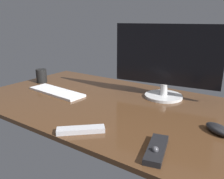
{
  "coord_description": "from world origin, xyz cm",
  "views": [
    {
      "loc": [
        70.15,
        -94.19,
        44.34
      ],
      "look_at": [
        3.26,
        3.31,
        8.0
      ],
      "focal_mm": 37.33,
      "sensor_mm": 36.0,
      "label": 1
    }
  ],
  "objects_px": {
    "computer_mouse": "(218,129)",
    "tv_remote": "(81,130)",
    "keyboard": "(56,92)",
    "monitor": "(166,61)",
    "coffee_mug": "(41,76)",
    "media_remote": "(156,149)"
  },
  "relations": [
    {
      "from": "keyboard",
      "to": "coffee_mug",
      "type": "distance_m",
      "value": 0.28
    },
    {
      "from": "computer_mouse",
      "to": "media_remote",
      "type": "distance_m",
      "value": 0.29
    },
    {
      "from": "keyboard",
      "to": "media_remote",
      "type": "relative_size",
      "value": 2.04
    },
    {
      "from": "monitor",
      "to": "computer_mouse",
      "type": "xyz_separation_m",
      "value": [
        0.34,
        -0.28,
        -0.19
      ]
    },
    {
      "from": "monitor",
      "to": "coffee_mug",
      "type": "bearing_deg",
      "value": -175.7
    },
    {
      "from": "computer_mouse",
      "to": "tv_remote",
      "type": "height_order",
      "value": "computer_mouse"
    },
    {
      "from": "keyboard",
      "to": "computer_mouse",
      "type": "height_order",
      "value": "computer_mouse"
    },
    {
      "from": "monitor",
      "to": "tv_remote",
      "type": "xyz_separation_m",
      "value": [
        -0.1,
        -0.57,
        -0.19
      ]
    },
    {
      "from": "keyboard",
      "to": "computer_mouse",
      "type": "bearing_deg",
      "value": 4.16
    },
    {
      "from": "computer_mouse",
      "to": "media_remote",
      "type": "xyz_separation_m",
      "value": [
        -0.14,
        -0.26,
        -0.01
      ]
    },
    {
      "from": "monitor",
      "to": "keyboard",
      "type": "bearing_deg",
      "value": -161.06
    },
    {
      "from": "keyboard",
      "to": "monitor",
      "type": "bearing_deg",
      "value": 30.89
    },
    {
      "from": "monitor",
      "to": "computer_mouse",
      "type": "distance_m",
      "value": 0.48
    },
    {
      "from": "computer_mouse",
      "to": "tv_remote",
      "type": "xyz_separation_m",
      "value": [
        -0.44,
        -0.29,
        -0.01
      ]
    },
    {
      "from": "keyboard",
      "to": "media_remote",
      "type": "xyz_separation_m",
      "value": [
        0.75,
        -0.26,
        0.0
      ]
    },
    {
      "from": "computer_mouse",
      "to": "tv_remote",
      "type": "relative_size",
      "value": 0.63
    },
    {
      "from": "monitor",
      "to": "computer_mouse",
      "type": "height_order",
      "value": "monitor"
    },
    {
      "from": "coffee_mug",
      "to": "monitor",
      "type": "bearing_deg",
      "value": 12.11
    },
    {
      "from": "monitor",
      "to": "keyboard",
      "type": "relative_size",
      "value": 1.5
    },
    {
      "from": "computer_mouse",
      "to": "keyboard",
      "type": "bearing_deg",
      "value": -146.4
    },
    {
      "from": "tv_remote",
      "to": "coffee_mug",
      "type": "distance_m",
      "value": 0.82
    },
    {
      "from": "computer_mouse",
      "to": "coffee_mug",
      "type": "height_order",
      "value": "coffee_mug"
    }
  ]
}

